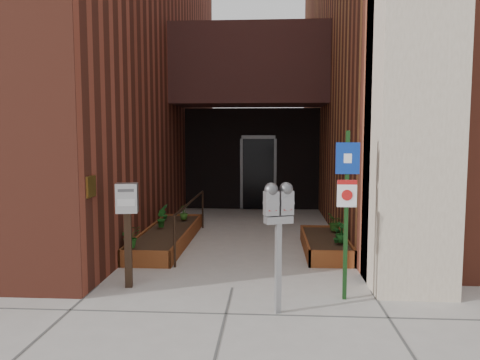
# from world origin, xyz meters

# --- Properties ---
(ground) EXTENTS (80.00, 80.00, 0.00)m
(ground) POSITION_xyz_m (0.00, 0.00, 0.00)
(ground) COLOR #9E9991
(ground) RESTS_ON ground
(architecture) EXTENTS (20.00, 14.60, 10.00)m
(architecture) POSITION_xyz_m (-0.18, 6.89, 4.98)
(architecture) COLOR maroon
(architecture) RESTS_ON ground
(planter_left) EXTENTS (0.90, 3.60, 0.30)m
(planter_left) POSITION_xyz_m (-1.55, 2.70, 0.13)
(planter_left) COLOR maroon
(planter_left) RESTS_ON ground
(planter_right) EXTENTS (0.80, 2.20, 0.30)m
(planter_right) POSITION_xyz_m (1.60, 2.20, 0.13)
(planter_right) COLOR maroon
(planter_right) RESTS_ON ground
(handrail) EXTENTS (0.04, 3.34, 0.90)m
(handrail) POSITION_xyz_m (-1.05, 2.65, 0.75)
(handrail) COLOR black
(handrail) RESTS_ON ground
(parking_meter) EXTENTS (0.38, 0.25, 1.65)m
(parking_meter) POSITION_xyz_m (0.65, -0.92, 1.28)
(parking_meter) COLOR #959497
(parking_meter) RESTS_ON ground
(sign_post) EXTENTS (0.31, 0.08, 2.29)m
(sign_post) POSITION_xyz_m (1.56, -0.38, 1.41)
(sign_post) COLOR #133413
(sign_post) RESTS_ON ground
(payment_dropbox) EXTENTS (0.34, 0.28, 1.53)m
(payment_dropbox) POSITION_xyz_m (-1.52, -0.05, 1.11)
(payment_dropbox) COLOR black
(payment_dropbox) RESTS_ON ground
(shrub_left_a) EXTENTS (0.48, 0.48, 0.38)m
(shrub_left_a) POSITION_xyz_m (-1.83, 1.10, 0.49)
(shrub_left_a) COLOR #195016
(shrub_left_a) RESTS_ON planter_left
(shrub_left_b) EXTENTS (0.28, 0.28, 0.37)m
(shrub_left_b) POSITION_xyz_m (-1.73, 2.89, 0.49)
(shrub_left_b) COLOR #195418
(shrub_left_b) RESTS_ON planter_left
(shrub_left_c) EXTENTS (0.27, 0.27, 0.34)m
(shrub_left_c) POSITION_xyz_m (-1.41, 3.76, 0.47)
(shrub_left_c) COLOR #2C611B
(shrub_left_c) RESTS_ON planter_left
(shrub_left_d) EXTENTS (0.25, 0.25, 0.35)m
(shrub_left_d) POSITION_xyz_m (-1.85, 3.79, 0.47)
(shrub_left_d) COLOR #1B5F21
(shrub_left_d) RESTS_ON planter_left
(shrub_right_a) EXTENTS (0.29, 0.29, 0.37)m
(shrub_right_a) POSITION_xyz_m (1.82, 1.72, 0.48)
(shrub_right_a) COLOR #175119
(shrub_right_a) RESTS_ON planter_right
(shrub_right_b) EXTENTS (0.22, 0.22, 0.29)m
(shrub_right_b) POSITION_xyz_m (1.74, 1.68, 0.45)
(shrub_right_b) COLOR #18551D
(shrub_right_b) RESTS_ON planter_right
(shrub_right_c) EXTENTS (0.35, 0.35, 0.36)m
(shrub_right_c) POSITION_xyz_m (1.85, 2.71, 0.48)
(shrub_right_c) COLOR #29601B
(shrub_right_c) RESTS_ON planter_right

